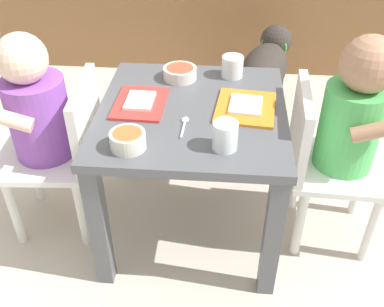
% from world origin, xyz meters
% --- Properties ---
extents(ground_plane, '(7.00, 7.00, 0.00)m').
position_xyz_m(ground_plane, '(0.00, 0.00, 0.00)').
color(ground_plane, beige).
extents(dining_table, '(0.51, 0.54, 0.43)m').
position_xyz_m(dining_table, '(0.00, 0.00, 0.35)').
color(dining_table, '#515459').
rests_on(dining_table, ground).
extents(seated_child_left, '(0.30, 0.30, 0.63)m').
position_xyz_m(seated_child_left, '(-0.41, -0.02, 0.39)').
color(seated_child_left, white).
rests_on(seated_child_left, ground).
extents(seated_child_right, '(0.29, 0.29, 0.65)m').
position_xyz_m(seated_child_right, '(0.41, -0.00, 0.40)').
color(seated_child_right, white).
rests_on(seated_child_right, ground).
extents(dog, '(0.27, 0.49, 0.33)m').
position_xyz_m(dog, '(0.26, 0.72, 0.22)').
color(dog, '#332D28').
rests_on(dog, ground).
extents(food_tray_left, '(0.14, 0.18, 0.02)m').
position_xyz_m(food_tray_left, '(-0.14, 0.01, 0.43)').
color(food_tray_left, red).
rests_on(food_tray_left, dining_table).
extents(food_tray_right, '(0.17, 0.20, 0.02)m').
position_xyz_m(food_tray_right, '(0.14, 0.01, 0.43)').
color(food_tray_right, orange).
rests_on(food_tray_right, dining_table).
extents(water_cup_left, '(0.06, 0.06, 0.06)m').
position_xyz_m(water_cup_left, '(0.11, 0.20, 0.46)').
color(water_cup_left, white).
rests_on(water_cup_left, dining_table).
extents(water_cup_right, '(0.06, 0.06, 0.07)m').
position_xyz_m(water_cup_right, '(0.09, -0.17, 0.46)').
color(water_cup_right, white).
rests_on(water_cup_right, dining_table).
extents(cereal_bowl_left_side, '(0.09, 0.09, 0.04)m').
position_xyz_m(cereal_bowl_left_side, '(-0.14, -0.19, 0.45)').
color(cereal_bowl_left_side, silver).
rests_on(cereal_bowl_left_side, dining_table).
extents(veggie_bowl_near, '(0.10, 0.10, 0.04)m').
position_xyz_m(veggie_bowl_near, '(-0.05, 0.17, 0.45)').
color(veggie_bowl_near, silver).
rests_on(veggie_bowl_near, dining_table).
extents(spoon_by_left_tray, '(0.02, 0.10, 0.01)m').
position_xyz_m(spoon_by_left_tray, '(-0.01, -0.08, 0.43)').
color(spoon_by_left_tray, silver).
rests_on(spoon_by_left_tray, dining_table).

